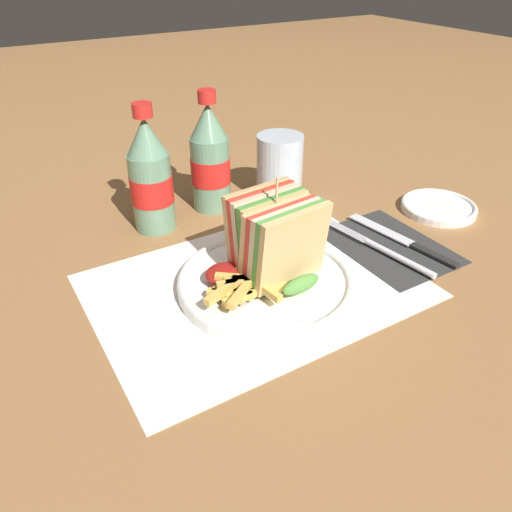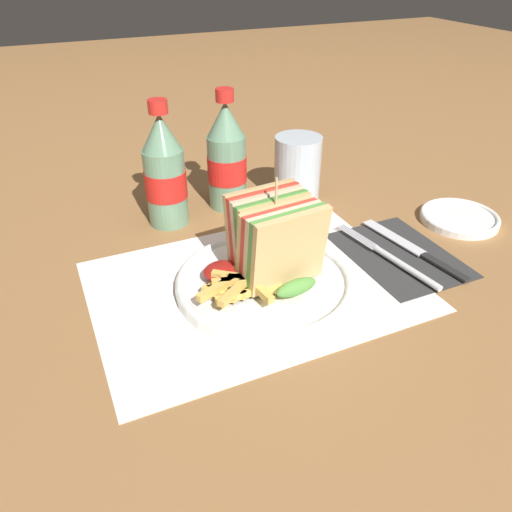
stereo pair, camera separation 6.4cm
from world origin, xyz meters
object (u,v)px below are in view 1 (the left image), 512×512
Objects in this scene: side_saucer at (439,207)px; fork at (387,252)px; plate_main at (264,282)px; club_sandwich at (276,239)px; knife at (402,240)px; coke_bottle_near at (151,178)px; glass_near at (279,172)px; coke_bottle_far at (210,160)px.

fork is at bearing -160.43° from side_saucer.
plate_main is 0.37m from side_saucer.
knife is (0.22, -0.01, -0.06)m from club_sandwich.
knife is 1.56× the size of side_saucer.
coke_bottle_near is 0.47m from side_saucer.
side_saucer is (0.13, 0.05, 0.00)m from knife.
coke_bottle_near is (-0.08, 0.23, 0.02)m from club_sandwich.
glass_near reaches higher than fork.
knife is at bearing -160.47° from side_saucer.
glass_near is (0.23, -0.01, -0.04)m from coke_bottle_near.
coke_bottle_near reaches higher than knife.
coke_bottle_far is 1.59× the size of side_saucer.
coke_bottle_near reaches higher than club_sandwich.
club_sandwich is at bearing -124.33° from glass_near.
knife is at bearing -38.58° from coke_bottle_near.
knife is (0.05, 0.02, -0.00)m from fork.
glass_near is at bearing 55.67° from club_sandwich.
club_sandwich is 1.20× the size of glass_near.
plate_main reaches higher than side_saucer.
coke_bottle_near reaches higher than plate_main.
side_saucer is (0.18, 0.06, -0.00)m from fork.
coke_bottle_far is (-0.14, 0.27, 0.08)m from fork.
coke_bottle_near is at bearing 177.24° from glass_near.
fork and side_saucer have the same top height.
club_sandwich reaches higher than fork.
club_sandwich is at bearing 7.33° from plate_main.
knife is at bearing 11.70° from fork.
club_sandwich is 0.24m from coke_bottle_near.
coke_bottle_near is at bearing 109.06° from club_sandwich.
glass_near reaches higher than knife.
plate_main is 0.28m from glass_near.
knife is 0.14m from side_saucer.
club_sandwich is 1.09× the size of side_saucer.
club_sandwich is at bearing -174.36° from side_saucer.
side_saucer is (0.37, 0.04, -0.00)m from plate_main.
fork is at bearing -7.51° from plate_main.
glass_near is 0.91× the size of side_saucer.
knife is 0.99× the size of coke_bottle_near.
glass_near reaches higher than plate_main.
glass_near reaches higher than side_saucer.
knife is 1.72× the size of glass_near.
coke_bottle_far is 0.39m from side_saucer.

